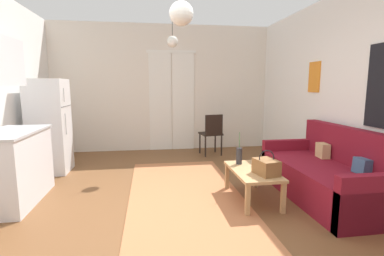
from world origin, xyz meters
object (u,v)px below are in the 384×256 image
(couch, at_px, (329,176))
(pendant_lamp_far, at_px, (172,42))
(refrigerator, at_px, (49,126))
(accent_chair, at_px, (212,132))
(bamboo_vase, at_px, (239,156))
(handbag, at_px, (266,167))
(coffee_table, at_px, (253,174))
(pendant_lamp_near, at_px, (181,13))

(couch, bearing_deg, pendant_lamp_far, 134.43)
(refrigerator, height_order, accent_chair, refrigerator)
(bamboo_vase, distance_m, handbag, 0.53)
(couch, relative_size, accent_chair, 2.19)
(bamboo_vase, bearing_deg, handbag, -70.37)
(refrigerator, distance_m, accent_chair, 3.05)
(couch, relative_size, coffee_table, 2.04)
(bamboo_vase, relative_size, accent_chair, 0.51)
(coffee_table, xyz_separation_m, bamboo_vase, (-0.09, 0.28, 0.17))
(pendant_lamp_near, relative_size, pendant_lamp_far, 1.13)
(handbag, bearing_deg, coffee_table, 112.22)
(accent_chair, xyz_separation_m, pendant_lamp_far, (-0.85, -0.56, 1.73))
(accent_chair, relative_size, pendant_lamp_near, 1.16)
(handbag, relative_size, refrigerator, 0.22)
(handbag, bearing_deg, pendant_lamp_near, -168.05)
(couch, relative_size, pendant_lamp_far, 2.86)
(refrigerator, bearing_deg, pendant_lamp_near, -46.50)
(bamboo_vase, relative_size, handbag, 1.31)
(couch, distance_m, bamboo_vase, 1.19)
(accent_chair, relative_size, pendant_lamp_far, 1.31)
(coffee_table, distance_m, handbag, 0.27)
(accent_chair, distance_m, pendant_lamp_far, 2.01)
(bamboo_vase, relative_size, refrigerator, 0.28)
(bamboo_vase, xyz_separation_m, refrigerator, (-2.85, 1.38, 0.27))
(couch, bearing_deg, coffee_table, 176.36)
(pendant_lamp_near, bearing_deg, bamboo_vase, 39.73)
(accent_chair, distance_m, pendant_lamp_near, 3.42)
(refrigerator, bearing_deg, handbag, -31.78)
(pendant_lamp_near, bearing_deg, coffee_table, 24.39)
(refrigerator, xyz_separation_m, pendant_lamp_far, (2.09, 0.18, 1.44))
(couch, relative_size, pendant_lamp_near, 2.53)
(pendant_lamp_near, bearing_deg, pendant_lamp_far, 87.47)
(coffee_table, xyz_separation_m, accent_chair, (0.00, 2.40, 0.15))
(refrigerator, distance_m, pendant_lamp_far, 2.55)
(coffee_table, bearing_deg, pendant_lamp_far, 114.79)
(coffee_table, bearing_deg, couch, -3.64)
(accent_chair, height_order, pendant_lamp_near, pendant_lamp_near)
(bamboo_vase, xyz_separation_m, accent_chair, (0.09, 2.12, -0.02))
(couch, bearing_deg, pendant_lamp_near, -169.46)
(pendant_lamp_near, height_order, pendant_lamp_far, same)
(bamboo_vase, xyz_separation_m, pendant_lamp_far, (-0.76, 1.56, 1.71))
(handbag, distance_m, pendant_lamp_far, 2.85)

